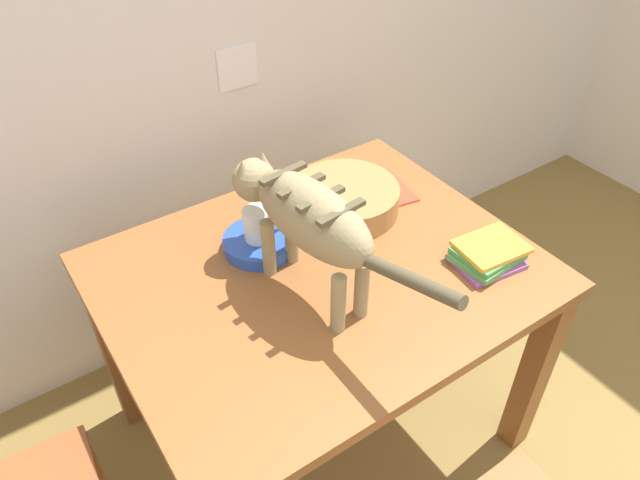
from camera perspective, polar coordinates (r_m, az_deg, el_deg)
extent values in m
cube|color=white|center=(1.97, -7.92, 16.04)|extent=(0.14, 0.01, 0.14)
cube|color=brown|center=(1.60, 0.00, -3.24)|extent=(1.12, 0.90, 0.03)
cube|color=brown|center=(1.64, 0.00, -4.58)|extent=(1.04, 0.82, 0.07)
cube|color=brown|center=(1.95, 19.82, -11.79)|extent=(0.07, 0.07, 0.69)
cube|color=brown|center=(2.00, -19.13, -9.77)|extent=(0.07, 0.07, 0.69)
cube|color=brown|center=(2.32, 4.84, 0.62)|extent=(0.07, 0.07, 0.69)
ellipsoid|color=#95865D|center=(1.37, -0.70, 2.20)|extent=(0.18, 0.39, 0.17)
cube|color=brown|center=(1.27, 2.05, 2.67)|extent=(0.13, 0.04, 0.01)
cube|color=brown|center=(1.31, 0.08, 3.99)|extent=(0.13, 0.04, 0.01)
cube|color=brown|center=(1.35, -1.77, 5.22)|extent=(0.13, 0.04, 0.01)
cube|color=brown|center=(1.40, -3.52, 6.37)|extent=(0.13, 0.04, 0.01)
cylinder|color=#95865D|center=(1.53, -4.95, -0.75)|extent=(0.04, 0.04, 0.17)
cylinder|color=#95865D|center=(1.57, -2.77, 0.42)|extent=(0.04, 0.04, 0.17)
cylinder|color=#95865D|center=(1.38, 1.76, -6.14)|extent=(0.04, 0.04, 0.17)
cylinder|color=#95865D|center=(1.42, 4.00, -4.70)|extent=(0.04, 0.04, 0.17)
sphere|color=#95865D|center=(1.53, -6.32, 5.72)|extent=(0.11, 0.11, 0.11)
cone|color=#95865D|center=(1.49, -7.42, 6.81)|extent=(0.04, 0.04, 0.05)
cone|color=#95865D|center=(1.52, -5.49, 7.67)|extent=(0.04, 0.04, 0.05)
cylinder|color=brown|center=(1.20, 8.78, -3.83)|extent=(0.06, 0.26, 0.09)
cylinder|color=blue|center=(1.65, -5.81, -0.25)|extent=(0.20, 0.20, 0.04)
cylinder|color=white|center=(1.61, -5.96, 1.51)|extent=(0.08, 0.08, 0.09)
torus|color=white|center=(1.63, -4.39, 2.27)|extent=(0.06, 0.01, 0.06)
cube|color=#D64329|center=(1.86, 4.73, 4.40)|extent=(0.28, 0.23, 0.01)
cube|color=#955199|center=(1.66, 15.64, -2.03)|extent=(0.19, 0.16, 0.01)
cube|color=#4E9655|center=(1.66, 15.70, -1.52)|extent=(0.18, 0.15, 0.02)
cube|color=#4A944E|center=(1.65, 15.91, -0.98)|extent=(0.18, 0.14, 0.02)
cube|color=gold|center=(1.64, 16.08, -0.59)|extent=(0.19, 0.15, 0.01)
cylinder|color=#AD7944|center=(1.77, 2.43, 3.97)|extent=(0.32, 0.32, 0.08)
cylinder|color=#4E361E|center=(1.77, 2.43, 4.08)|extent=(0.26, 0.26, 0.07)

